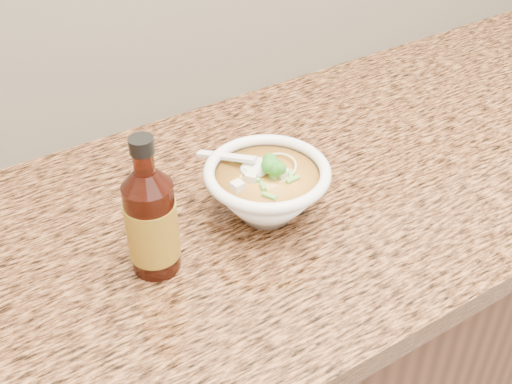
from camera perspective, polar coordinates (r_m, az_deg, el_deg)
cabinet at (r=1.44m, az=6.07°, el=-12.99°), size 4.00×0.65×0.86m
counter_slab at (r=1.13m, az=7.55°, el=1.55°), size 4.00×0.68×0.04m
soup_bowl at (r=0.98m, az=0.98°, el=0.18°), size 0.19×0.21×0.11m
hot_sauce_bottle at (r=0.88m, az=-9.28°, el=-2.62°), size 0.08×0.08×0.22m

